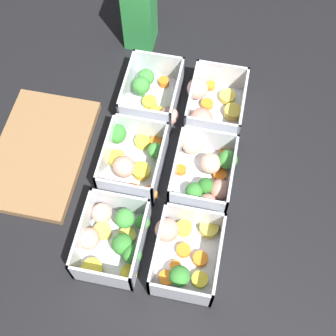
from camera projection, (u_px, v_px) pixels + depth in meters
ground_plane at (168, 174)px, 0.95m from camera, size 4.00×4.00×0.00m
container_near_left at (183, 252)px, 0.84m from camera, size 0.16×0.13×0.07m
container_near_center at (206, 171)px, 0.92m from camera, size 0.17×0.13×0.07m
container_near_right at (211, 107)px, 0.99m from camera, size 0.16×0.14×0.07m
container_far_left at (113, 238)px, 0.86m from camera, size 0.15×0.14×0.07m
container_far_center at (131, 160)px, 0.93m from camera, size 0.16×0.13×0.07m
container_far_right at (153, 95)px, 1.01m from camera, size 0.16×0.13×0.07m
juice_carton at (139, 9)px, 1.03m from camera, size 0.07×0.07×0.20m
cutting_board at (40, 152)px, 0.96m from camera, size 0.28×0.18×0.02m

